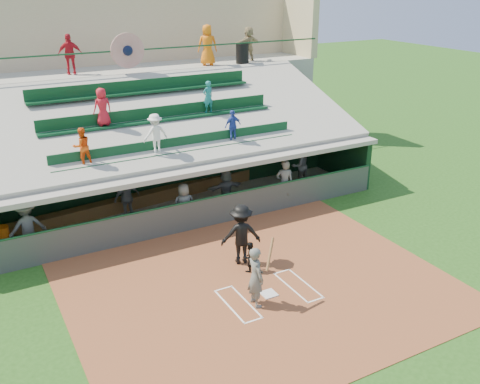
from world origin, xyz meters
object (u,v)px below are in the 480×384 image
catcher (249,257)px  trash_bin (242,54)px  white_table (4,248)px  home_plate (269,294)px  water_cooler (2,233)px  batter_at_plate (256,276)px

catcher → trash_bin: trash_bin is taller
catcher → white_table: (-6.63, 4.59, -0.17)m
home_plate → water_cooler: size_ratio=0.99×
batter_at_plate → white_table: size_ratio=2.75×
trash_bin → white_table: bearing=-153.3°
batter_at_plate → white_table: (-5.88, 6.28, -0.57)m
batter_at_plate → white_table: batter_at_plate is taller
home_plate → catcher: (0.16, 1.43, 0.48)m
catcher → water_cooler: bearing=-45.5°
home_plate → trash_bin: bearing=64.5°
catcher → trash_bin: (5.67, 10.79, 4.56)m
batter_at_plate → catcher: size_ratio=1.97×
home_plate → white_table: 8.85m
home_plate → water_cooler: bearing=136.6°
white_table → trash_bin: 14.57m
home_plate → batter_at_plate: bearing=-156.7°
trash_bin → home_plate: bearing=-115.5°
water_cooler → catcher: bearing=-35.1°
catcher → white_table: 8.07m
batter_at_plate → white_table: 8.62m
catcher → water_cooler: size_ratio=2.29×
batter_at_plate → trash_bin: bearing=62.8°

